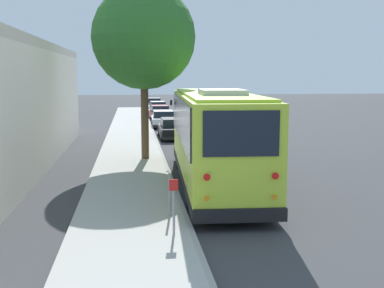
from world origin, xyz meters
name	(u,v)px	position (x,y,z in m)	size (l,w,h in m)	color
ground_plane	(211,179)	(0.00, 0.00, 0.00)	(160.00, 160.00, 0.00)	#3D3D3F
sidewalk_slab	(129,179)	(0.00, 3.14, 0.07)	(80.00, 3.03, 0.15)	#B2AFA8
curb_strip	(171,178)	(0.00, 1.56, 0.07)	(80.00, 0.14, 0.15)	#9D9A94
shuttle_bus	(214,133)	(-1.08, 0.06, 1.91)	(11.05, 2.93, 3.55)	#BCDB38
parked_sedan_black	(173,129)	(12.39, 0.40, 0.59)	(4.56, 1.82, 1.27)	black
parked_sedan_white	(163,119)	(19.18, 0.59, 0.59)	(4.36, 1.88, 1.27)	silver
parked_sedan_maroon	(159,113)	(25.32, 0.56, 0.60)	(4.63, 1.99, 1.29)	maroon
parked_sedan_silver	(158,108)	(32.04, 0.36, 0.59)	(4.63, 1.96, 1.27)	#A8AAAF
parked_sedan_gray	(154,104)	(39.33, 0.38, 0.59)	(4.20, 1.76, 1.29)	slate
street_tree	(144,30)	(4.24, 2.41, 6.01)	(4.70, 4.70, 8.60)	brown
sign_post_near	(174,206)	(-6.73, 2.02, 0.85)	(0.06, 0.22, 1.35)	gray
sign_post_far	(169,195)	(-5.35, 2.02, 0.78)	(0.06, 0.06, 1.25)	gray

